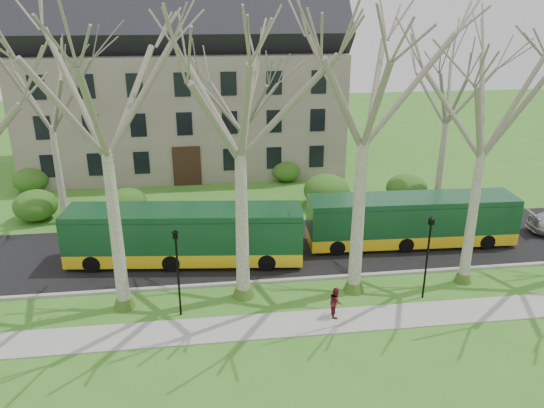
{
  "coord_description": "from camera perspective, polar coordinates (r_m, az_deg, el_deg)",
  "views": [
    {
      "loc": [
        -4.48,
        -22.96,
        14.0
      ],
      "look_at": [
        -1.11,
        3.0,
        3.86
      ],
      "focal_mm": 35.0,
      "sensor_mm": 36.0,
      "label": 1
    }
  ],
  "objects": [
    {
      "name": "ground",
      "position": [
        27.26,
        3.18,
        -9.77
      ],
      "size": [
        120.0,
        120.0,
        0.0
      ],
      "primitive_type": "plane",
      "color": "#397521",
      "rests_on": "ground"
    },
    {
      "name": "tree_row_verge",
      "position": [
        24.7,
        3.38,
        4.67
      ],
      "size": [
        49.0,
        7.0,
        14.0
      ],
      "color": "gray",
      "rests_on": "ground"
    },
    {
      "name": "lamp_row",
      "position": [
        25.15,
        3.71,
        -5.9
      ],
      "size": [
        36.22,
        0.22,
        4.3
      ],
      "color": "black",
      "rests_on": "ground"
    },
    {
      "name": "building",
      "position": [
        47.35,
        -9.45,
        13.7
      ],
      "size": [
        26.5,
        12.2,
        16.0
      ],
      "color": "gray",
      "rests_on": "ground"
    },
    {
      "name": "pedestrian_b",
      "position": [
        25.34,
        6.86,
        -10.4
      ],
      "size": [
        0.6,
        0.75,
        1.47
      ],
      "primitive_type": "imported",
      "rotation": [
        0.0,
        0.0,
        1.5
      ],
      "color": "maroon",
      "rests_on": "sidewalk"
    },
    {
      "name": "sidewalk",
      "position": [
        25.17,
        4.23,
        -12.6
      ],
      "size": [
        70.0,
        2.0,
        0.06
      ],
      "primitive_type": "cube",
      "color": "gray",
      "rests_on": "ground"
    },
    {
      "name": "bus_follow",
      "position": [
        32.95,
        14.73,
        -1.65
      ],
      "size": [
        12.5,
        3.07,
        3.1
      ],
      "primitive_type": null,
      "rotation": [
        0.0,
        0.0,
        -0.04
      ],
      "color": "#124222",
      "rests_on": "road"
    },
    {
      "name": "curb",
      "position": [
        28.5,
        2.63,
        -8.11
      ],
      "size": [
        80.0,
        0.25,
        0.14
      ],
      "primitive_type": "cube",
      "color": "#A5A39E",
      "rests_on": "ground"
    },
    {
      "name": "tree_row_far",
      "position": [
        35.03,
        -2.06,
        7.96
      ],
      "size": [
        33.0,
        7.0,
        12.0
      ],
      "color": "gray",
      "rests_on": "ground"
    },
    {
      "name": "hedges",
      "position": [
        39.18,
        -7.25,
        1.62
      ],
      "size": [
        30.6,
        8.6,
        2.0
      ],
      "color": "#2F5F1B",
      "rests_on": "ground"
    },
    {
      "name": "road",
      "position": [
        32.02,
        1.4,
        -4.71
      ],
      "size": [
        80.0,
        8.0,
        0.06
      ],
      "primitive_type": "cube",
      "color": "black",
      "rests_on": "ground"
    },
    {
      "name": "bus_lead",
      "position": [
        30.11,
        -9.34,
        -3.26
      ],
      "size": [
        13.29,
        4.16,
        3.27
      ],
      "primitive_type": null,
      "rotation": [
        0.0,
        0.0,
        -0.11
      ],
      "color": "#124222",
      "rests_on": "road"
    }
  ]
}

